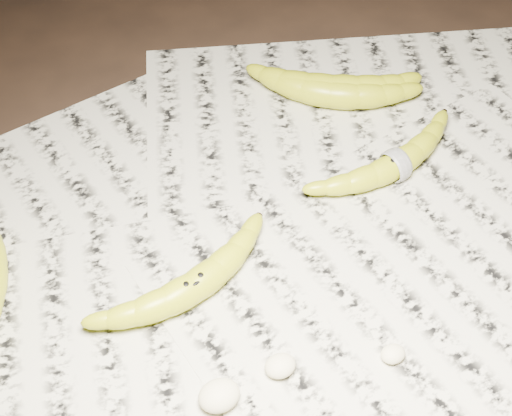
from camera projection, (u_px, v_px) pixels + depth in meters
name	position (u px, v px, depth m)	size (l,w,h in m)	color
ground	(277.00, 253.00, 0.78)	(3.00, 3.00, 0.00)	black
newspaper_patch	(252.00, 252.00, 0.78)	(0.90, 0.70, 0.01)	beige
banana_center	(193.00, 285.00, 0.73)	(0.19, 0.06, 0.04)	#B5B516
banana_taped	(396.00, 163.00, 0.84)	(0.20, 0.05, 0.03)	#B5B516
banana_upper_a	(330.00, 92.00, 0.92)	(0.19, 0.06, 0.04)	#B5B516
banana_upper_b	(332.00, 87.00, 0.92)	(0.19, 0.06, 0.04)	#B5B516
measuring_tape	(396.00, 163.00, 0.84)	(0.04, 0.04, 0.00)	white
flesh_chunk_a	(219.00, 394.00, 0.66)	(0.04, 0.03, 0.02)	beige
flesh_chunk_b	(280.00, 364.00, 0.68)	(0.03, 0.03, 0.02)	beige
flesh_chunk_c	(394.00, 352.00, 0.69)	(0.03, 0.02, 0.01)	beige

